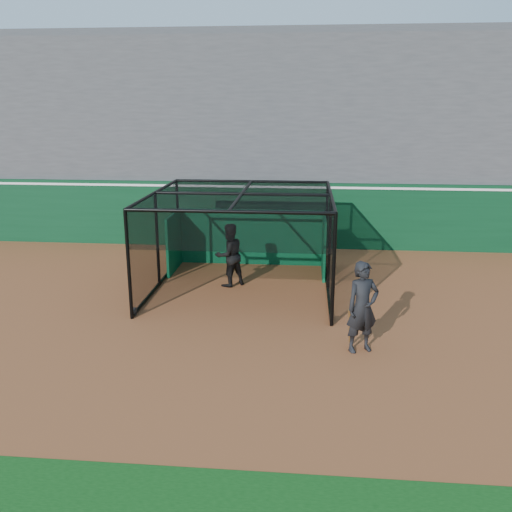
{
  "coord_description": "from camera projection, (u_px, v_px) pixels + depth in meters",
  "views": [
    {
      "loc": [
        2.41,
        -11.91,
        5.3
      ],
      "look_at": [
        1.12,
        2.0,
        1.4
      ],
      "focal_mm": 38.0,
      "sensor_mm": 36.0,
      "label": 1
    }
  ],
  "objects": [
    {
      "name": "on_deck_player",
      "position": [
        362.0,
        307.0,
        11.85
      ],
      "size": [
        0.89,
        0.75,
        2.06
      ],
      "color": "black",
      "rests_on": "ground"
    },
    {
      "name": "outfield_wall",
      "position": [
        243.0,
        213.0,
        20.87
      ],
      "size": [
        50.0,
        0.5,
        2.5
      ],
      "color": "#0A391C",
      "rests_on": "ground"
    },
    {
      "name": "ground",
      "position": [
        202.0,
        333.0,
        13.06
      ],
      "size": [
        120.0,
        120.0,
        0.0
      ],
      "primitive_type": "plane",
      "color": "brown",
      "rests_on": "ground"
    },
    {
      "name": "batter",
      "position": [
        229.0,
        255.0,
        16.25
      ],
      "size": [
        1.18,
        1.15,
        1.92
      ],
      "primitive_type": "imported",
      "rotation": [
        0.0,
        0.0,
        3.83
      ],
      "color": "black",
      "rests_on": "ground"
    },
    {
      "name": "grandstand",
      "position": [
        252.0,
        125.0,
        23.63
      ],
      "size": [
        50.0,
        7.85,
        8.95
      ],
      "color": "#4C4C4F",
      "rests_on": "ground"
    },
    {
      "name": "batting_cage",
      "position": [
        242.0,
        242.0,
        15.93
      ],
      "size": [
        5.19,
        5.46,
        2.84
      ],
      "color": "black",
      "rests_on": "ground"
    }
  ]
}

